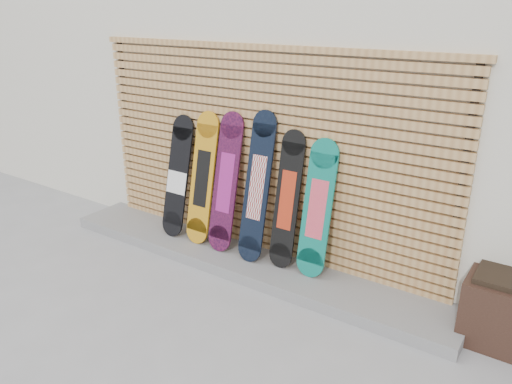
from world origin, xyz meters
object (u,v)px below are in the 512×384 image
snowboard_2 (226,183)px  snowboard_5 (317,209)px  snowboard_0 (178,177)px  snowboard_1 (202,179)px  snowboard_3 (257,188)px  snowboard_4 (287,200)px

snowboard_2 → snowboard_5: (1.08, 0.03, -0.06)m
snowboard_0 → snowboard_1: (0.36, 0.01, 0.05)m
snowboard_3 → snowboard_5: snowboard_3 is taller
snowboard_3 → snowboard_0: bearing=-179.8°
snowboard_0 → snowboard_1: bearing=1.8°
snowboard_3 → snowboard_5: 0.68m
snowboard_0 → snowboard_5: snowboard_0 is taller
snowboard_0 → snowboard_2: (0.69, 0.01, 0.07)m
snowboard_4 → snowboard_3: bearing=-173.6°
snowboard_0 → snowboard_3: 1.10m
snowboard_3 → snowboard_4: (0.34, 0.04, -0.08)m
snowboard_2 → snowboard_3: bearing=-0.7°
snowboard_4 → snowboard_5: 0.34m
snowboard_1 → snowboard_3: 0.74m
snowboard_1 → snowboard_3: size_ratio=0.94×
snowboard_4 → snowboard_0: bearing=-178.4°
snowboard_0 → snowboard_4: (1.43, 0.04, 0.02)m
snowboard_3 → snowboard_5: size_ratio=1.14×
snowboard_0 → snowboard_5: 1.77m
snowboard_2 → snowboard_1: bearing=179.4°
snowboard_3 → snowboard_4: snowboard_3 is taller
snowboard_0 → snowboard_4: snowboard_4 is taller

